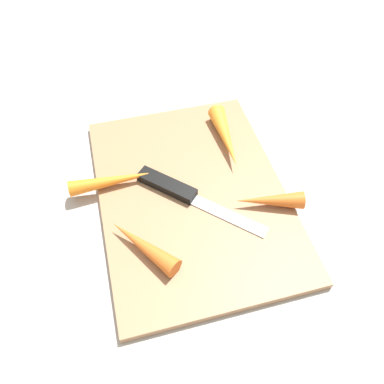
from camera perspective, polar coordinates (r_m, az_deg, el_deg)
name	(u,v)px	position (r m, az deg, el deg)	size (l,w,h in m)	color
ground_plane	(192,197)	(0.56, 0.00, -0.75)	(1.40, 1.40, 0.00)	#ADA8A0
cutting_board	(192,195)	(0.56, 0.00, -0.38)	(0.36, 0.26, 0.01)	#99704C
knife	(175,189)	(0.55, -2.57, 0.46)	(0.15, 0.16, 0.01)	#B7B7BC
carrot_longest	(116,180)	(0.56, -11.13, 1.74)	(0.02, 0.02, 0.13)	orange
carrot_shortest	(269,200)	(0.54, 11.36, -1.23)	(0.02, 0.02, 0.09)	orange
carrot_long	(226,137)	(0.61, 5.00, 8.15)	(0.03, 0.03, 0.12)	orange
carrot_short	(143,245)	(0.49, -7.26, -7.82)	(0.03, 0.03, 0.11)	orange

